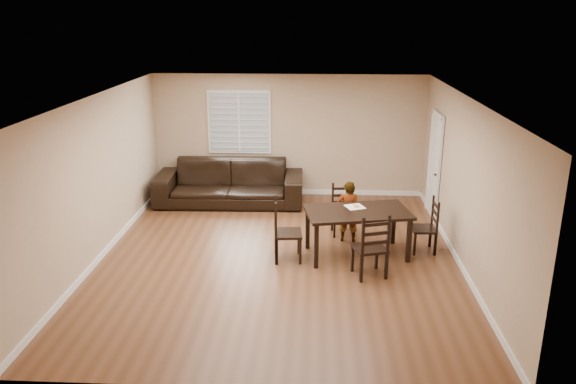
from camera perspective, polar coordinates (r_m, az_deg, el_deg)
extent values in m
plane|color=brown|center=(9.60, -0.96, -6.62)|extent=(7.00, 7.00, 0.00)
cube|color=tan|center=(12.51, 0.11, 5.74)|extent=(6.00, 0.04, 2.70)
cube|color=tan|center=(5.88, -3.37, -8.79)|extent=(6.00, 0.04, 2.70)
cube|color=tan|center=(9.80, -18.79, 1.32)|extent=(0.04, 7.00, 2.70)
cube|color=tan|center=(9.41, 17.54, 0.79)|extent=(0.04, 7.00, 2.70)
cube|color=white|center=(8.83, -1.05, 9.53)|extent=(6.00, 7.00, 0.04)
cube|color=white|center=(12.51, -4.98, 7.07)|extent=(1.40, 0.08, 1.40)
cube|color=white|center=(11.55, 14.66, 2.46)|extent=(0.06, 0.94, 2.05)
cylinder|color=#332114|center=(11.28, 14.77, 1.69)|extent=(0.06, 0.06, 0.02)
cube|color=white|center=(12.84, 0.10, 0.05)|extent=(6.00, 0.03, 0.10)
cube|color=white|center=(10.22, -17.99, -5.68)|extent=(0.03, 7.00, 0.10)
cube|color=white|center=(9.85, 16.75, -6.45)|extent=(0.03, 7.00, 0.10)
cube|color=black|center=(9.47, 7.09, -2.03)|extent=(1.87, 1.28, 0.05)
cube|color=black|center=(9.08, 2.88, -5.52)|extent=(0.08, 0.08, 0.76)
cube|color=black|center=(9.49, 12.18, -4.88)|extent=(0.08, 0.08, 0.76)
cube|color=black|center=(9.82, 1.99, -3.68)|extent=(0.08, 0.08, 0.76)
cube|color=black|center=(10.19, 10.65, -3.16)|extent=(0.08, 0.08, 0.76)
cube|color=black|center=(10.47, 5.65, -2.17)|extent=(0.46, 0.44, 0.04)
cube|color=black|center=(10.62, 5.53, -1.50)|extent=(0.43, 0.08, 0.95)
cube|color=black|center=(10.37, 4.74, -3.62)|extent=(0.04, 0.04, 0.39)
cube|color=black|center=(10.42, 6.76, -3.57)|extent=(0.04, 0.04, 0.39)
cube|color=black|center=(10.68, 4.51, -2.95)|extent=(0.04, 0.04, 0.39)
cube|color=black|center=(10.73, 6.47, -2.91)|extent=(0.04, 0.04, 0.39)
cube|color=black|center=(8.89, 8.31, -5.69)|extent=(0.59, 0.57, 0.04)
cube|color=black|center=(8.69, 8.83, -5.75)|extent=(0.47, 0.18, 1.06)
cube|color=black|center=(9.22, 8.99, -6.45)|extent=(0.05, 0.05, 0.44)
cube|color=black|center=(9.08, 6.56, -6.76)|extent=(0.05, 0.05, 0.44)
cube|color=black|center=(8.91, 9.95, -7.42)|extent=(0.05, 0.05, 0.44)
cube|color=black|center=(8.75, 7.45, -7.76)|extent=(0.05, 0.05, 0.44)
cube|color=black|center=(9.36, 0.00, -4.23)|extent=(0.49, 0.52, 0.04)
cube|color=black|center=(9.32, -1.26, -3.82)|extent=(0.09, 0.48, 1.07)
cube|color=black|center=(9.27, 1.25, -6.08)|extent=(0.05, 0.05, 0.44)
cube|color=black|center=(9.65, 1.09, -5.07)|extent=(0.05, 0.05, 0.44)
cube|color=black|center=(9.25, -1.15, -6.12)|extent=(0.05, 0.05, 0.44)
cube|color=black|center=(9.64, -1.21, -5.11)|extent=(0.05, 0.05, 0.44)
cube|color=black|center=(9.96, 13.59, -3.66)|extent=(0.42, 0.45, 0.04)
cube|color=black|center=(9.98, 14.63, -3.29)|extent=(0.06, 0.43, 0.96)
cube|color=black|center=(10.17, 12.33, -4.41)|extent=(0.04, 0.04, 0.39)
cube|color=black|center=(9.84, 12.75, -5.23)|extent=(0.04, 0.04, 0.39)
cube|color=black|center=(10.25, 14.22, -4.38)|extent=(0.04, 0.04, 0.39)
cube|color=black|center=(9.91, 14.70, -5.20)|extent=(0.04, 0.04, 0.39)
imported|color=gray|center=(10.11, 6.14, -2.00)|extent=(0.42, 0.29, 1.13)
cube|color=beige|center=(9.64, 6.80, -1.50)|extent=(0.38, 0.38, 0.00)
torus|color=#DC9F4F|center=(9.63, 6.93, -1.38)|extent=(0.11, 0.11, 0.04)
torus|color=white|center=(9.63, 6.93, -1.31)|extent=(0.10, 0.10, 0.02)
imported|color=black|center=(12.16, -5.95, 0.94)|extent=(3.17, 1.30, 0.92)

